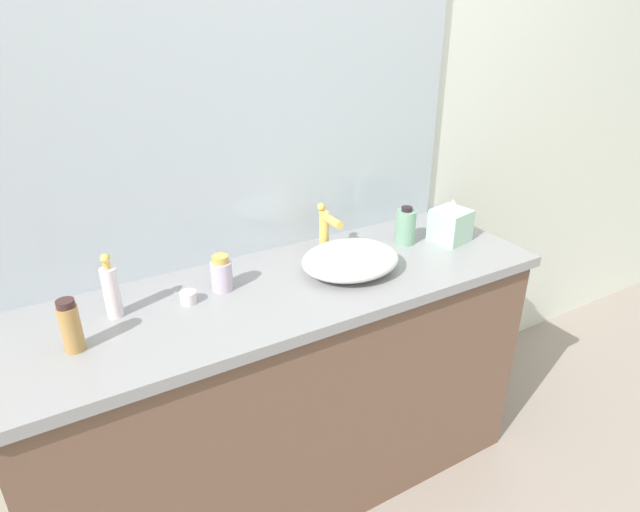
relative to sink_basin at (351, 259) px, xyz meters
name	(u,v)px	position (x,y,z in m)	size (l,w,h in m)	color
bathroom_wall_rear	(257,122)	(-0.16, 0.33, 0.40)	(6.00, 0.06, 2.60)	silver
vanity_counter	(289,393)	(-0.22, 0.03, -0.47)	(1.70, 0.54, 0.86)	brown
wall_mirror_panel	(241,91)	(-0.22, 0.29, 0.51)	(1.59, 0.01, 1.10)	#B2BCC6
sink_basin	(351,259)	(0.00, 0.00, 0.00)	(0.33, 0.28, 0.09)	silver
faucet	(326,227)	(0.00, 0.15, 0.06)	(0.03, 0.14, 0.18)	gold
soap_dispenser	(111,290)	(-0.72, 0.11, 0.04)	(0.04, 0.04, 0.19)	white
lotion_bottle	(71,326)	(-0.84, -0.01, 0.03)	(0.05, 0.05, 0.14)	#B28144
perfume_bottle	(222,274)	(-0.40, 0.10, 0.01)	(0.07, 0.07, 0.11)	#C0AEC8
spray_can	(406,227)	(0.30, 0.09, 0.02)	(0.07, 0.07, 0.14)	#75A586
tissue_box	(451,223)	(0.45, 0.03, 0.02)	(0.14, 0.14, 0.16)	#AAD5BB
candle_jar	(188,297)	(-0.52, 0.07, -0.03)	(0.05, 0.05, 0.04)	silver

